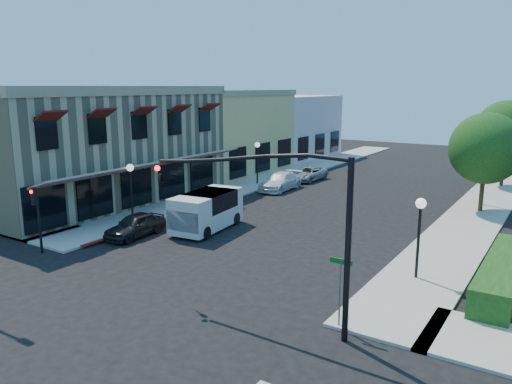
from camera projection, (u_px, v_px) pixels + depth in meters
The scene contains 22 objects.
ground at pixel (135, 301), 19.17m from camera, with size 120.00×120.00×0.00m, color black.
sidewalk_left at pixel (284, 175), 45.99m from camera, with size 3.50×50.00×0.12m, color gray.
sidewalk_right at pixel (491, 197), 36.71m from camera, with size 3.50×50.00×0.12m, color gray.
curb_red_strip at pixel (152, 226), 29.40m from camera, with size 0.25×10.00×0.06m, color maroon.
corner_brick_building at pixel (92, 144), 35.56m from camera, with size 11.77×18.20×8.10m.
yellow_stucco_building at pixel (219, 132), 47.97m from camera, with size 10.00×12.00×7.60m, color tan.
pink_stucco_building at pixel (281, 126), 57.89m from camera, with size 10.00×12.00×7.00m, color beige.
hedge at pixel (501, 288), 20.36m from camera, with size 1.40×8.00×1.10m, color #133D11.
street_tree_a at pixel (486, 149), 31.72m from camera, with size 4.56×4.56×6.48m.
street_tree_b at pixel (507, 131), 39.86m from camera, with size 4.94×4.94×7.02m.
signal_mast_arm at pixel (288, 210), 16.44m from camera, with size 8.01×0.39×6.00m.
secondary_signal at pixel (36, 208), 24.08m from camera, with size 0.28×0.42×3.32m.
street_name_sign at pixel (340, 281), 16.65m from camera, with size 0.80×0.06×2.50m.
lamppost_left_near at pixel (131, 178), 29.68m from camera, with size 0.44×0.44×3.57m.
lamppost_left_far at pixel (257, 152), 41.19m from camera, with size 0.44×0.44×3.57m.
lamppost_right_near at pixel (420, 218), 20.67m from camera, with size 0.44×0.44×3.57m.
lamppost_right_far at pixel (484, 167), 33.82m from camera, with size 0.44×0.44×3.57m.
white_van at pixel (206, 209), 28.40m from camera, with size 2.61×5.05×2.15m.
parked_car_a at pixel (135, 225), 27.24m from camera, with size 1.51×3.76×1.28m, color black.
parked_car_b at pixel (221, 203), 32.68m from camera, with size 1.19×3.42×1.13m, color gray.
parked_car_c at pixel (280, 182), 39.49m from camera, with size 1.90×4.68×1.36m, color white.
parked_car_d at pixel (308, 174), 43.49m from camera, with size 1.97×4.28×1.19m, color #A2A5A7.
Camera 1 is at (13.61, -12.49, 8.08)m, focal length 35.00 mm.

